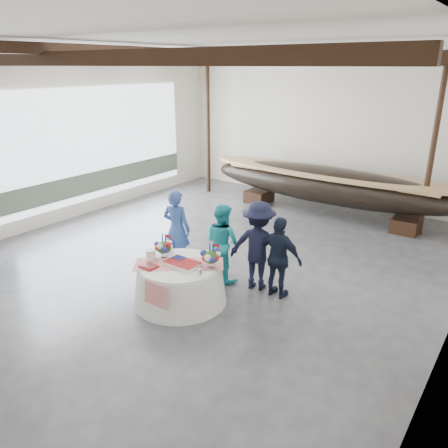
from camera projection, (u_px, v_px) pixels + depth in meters
The scene contains 13 objects.
floor at pixel (209, 259), 9.96m from camera, with size 10.00×12.00×0.01m, color #3D3D42.
wall_back at pixel (324, 130), 13.75m from camera, with size 10.00×0.02×4.50m, color silver.
wall_left at pixel (64, 140), 11.95m from camera, with size 0.02×12.00×4.50m, color silver.
ceiling at pixel (206, 47), 8.42m from camera, with size 10.00×12.00×0.01m, color white.
pavilion_structure at pixel (229, 74), 9.18m from camera, with size 9.80×11.76×4.50m.
open_bay at pixel (96, 150), 12.82m from camera, with size 0.03×7.00×3.20m.
longboat_display at pixel (328, 185), 12.60m from camera, with size 7.66×1.53×1.44m.
banquet_table at pixel (180, 283), 8.09m from camera, with size 1.74×1.74×0.75m.
tabletop_items at pixel (182, 255), 8.00m from camera, with size 1.62×1.41×0.40m.
guest_woman_blue at pixel (177, 229), 9.34m from camera, with size 0.63×0.42×1.74m, color #2A4488.
guest_woman_teal at pixel (222, 242), 8.81m from camera, with size 0.78×0.61×1.62m, color teal.
guest_man_left at pixel (258, 246), 8.42m from camera, with size 1.15×0.66×1.78m, color black.
guest_man_right at pixel (279, 258), 8.12m from camera, with size 0.93×0.39×1.59m, color black.
Camera 1 is at (5.61, -7.15, 4.17)m, focal length 35.00 mm.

